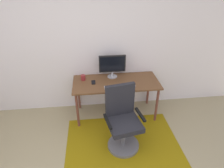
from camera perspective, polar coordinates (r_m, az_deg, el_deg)
wall_back at (r=3.56m, az=-7.88°, el=11.76°), size 6.00×0.10×2.60m
area_rug at (r=3.31m, az=2.99°, el=-16.32°), size 1.78×1.23×0.01m
desk at (r=3.48m, az=1.17°, el=-0.28°), size 1.51×0.67×0.71m
monitor at (r=3.50m, az=0.09°, el=5.63°), size 0.48×0.18×0.42m
keyboard at (r=3.25m, az=1.57°, el=-1.02°), size 0.43×0.13×0.02m
computer_mouse at (r=3.31m, az=6.34°, el=-0.43°), size 0.06×0.10×0.03m
coffee_cup at (r=3.52m, az=-8.40°, el=1.86°), size 0.08×0.08×0.10m
cell_phone at (r=3.43m, az=-5.45°, el=0.50°), size 0.07×0.14×0.01m
office_chair at (r=2.98m, az=3.11°, el=-11.21°), size 0.59×0.54×1.01m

